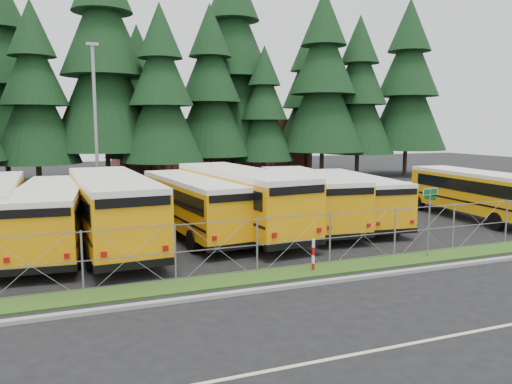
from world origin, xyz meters
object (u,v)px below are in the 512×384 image
at_px(bus_4, 237,201).
at_px(striped_bollard, 313,255).
at_px(bus_1, 53,218).
at_px(bus_2, 111,211).
at_px(street_sign, 430,208).
at_px(bus_6, 351,199).
at_px(bus_5, 306,200).
at_px(light_standard, 95,122).
at_px(bus_3, 193,206).
at_px(bus_east, 472,195).

bearing_deg(bus_4, striped_bollard, -92.55).
height_order(bus_4, striped_bollard, bus_4).
height_order(bus_1, bus_2, bus_2).
bearing_deg(street_sign, bus_4, 128.73).
bearing_deg(bus_6, bus_5, -175.66).
relative_size(striped_bollard, light_standard, 0.12).
height_order(bus_3, bus_6, bus_3).
bearing_deg(bus_2, bus_3, 10.00).
xyz_separation_m(bus_3, bus_4, (2.18, -0.24, 0.17)).
relative_size(bus_5, bus_6, 1.08).
relative_size(bus_east, street_sign, 3.70).
distance_m(bus_1, bus_east, 22.13).
distance_m(bus_5, bus_6, 2.65).
height_order(street_sign, light_standard, light_standard).
relative_size(bus_1, light_standard, 1.06).
relative_size(bus_6, striped_bollard, 8.39).
bearing_deg(bus_4, street_sign, -57.45).
height_order(bus_2, bus_4, bus_4).
height_order(bus_2, street_sign, bus_2).
distance_m(striped_bollard, light_standard, 17.99).
bearing_deg(striped_bollard, light_standard, 111.74).
bearing_deg(bus_4, bus_east, -11.41).
bearing_deg(bus_5, bus_6, 3.33).
height_order(bus_1, bus_4, bus_4).
height_order(bus_3, light_standard, light_standard).
xyz_separation_m(bus_east, light_standard, (-19.65, 10.12, 4.14)).
xyz_separation_m(bus_1, bus_east, (22.12, -0.72, -0.04)).
xyz_separation_m(striped_bollard, light_standard, (-6.41, 16.08, 4.90)).
bearing_deg(bus_3, bus_6, -6.77).
bearing_deg(bus_1, bus_2, 1.99).
relative_size(bus_1, street_sign, 3.82).
bearing_deg(bus_2, bus_4, 3.15).
height_order(bus_4, street_sign, bus_4).
distance_m(bus_3, striped_bollard, 7.95).
relative_size(bus_2, bus_4, 0.99).
height_order(bus_5, striped_bollard, bus_5).
xyz_separation_m(bus_5, street_sign, (1.80, -7.32, 0.61)).
bearing_deg(bus_east, bus_3, 177.51).
relative_size(bus_5, light_standard, 1.07).
distance_m(bus_5, bus_east, 9.89).
xyz_separation_m(bus_3, bus_5, (6.09, -0.04, 0.00)).
xyz_separation_m(bus_1, bus_3, (6.25, 0.78, 0.02)).
distance_m(bus_6, street_sign, 7.31).
bearing_deg(bus_5, light_standard, 143.94).
xyz_separation_m(street_sign, light_standard, (-11.66, 15.99, 3.47)).
distance_m(bus_2, street_sign, 13.43).
bearing_deg(bus_4, bus_1, 177.45).
xyz_separation_m(bus_1, bus_6, (14.98, 0.65, -0.09)).
height_order(bus_2, bus_6, bus_2).
distance_m(bus_east, light_standard, 22.49).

